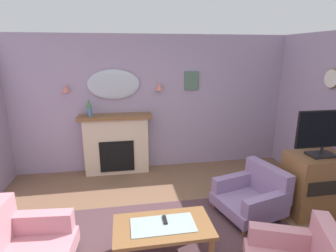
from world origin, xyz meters
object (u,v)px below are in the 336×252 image
tv_remote (165,220)px  coffee_table (163,229)px  fireplace (117,145)px  tv_flatscreen (325,132)px  mantel_vase_right (89,107)px  armchair_beside_couch (253,194)px  wall_mirror (114,84)px  tv_cabinet (315,184)px  wall_sconce_right (159,86)px  wall_sconce_left (66,88)px  wall_clock (332,78)px  framed_picture (192,81)px

tv_remote → coffee_table: bearing=-114.7°
fireplace → tv_flatscreen: (2.85, -1.89, 0.68)m
mantel_vase_right → armchair_beside_couch: size_ratio=0.32×
mantel_vase_right → wall_mirror: 0.61m
tv_remote → tv_cabinet: tv_cabinet is taller
wall_mirror → wall_sconce_right: 0.85m
wall_mirror → wall_sconce_left: (-0.85, -0.05, -0.05)m
wall_clock → coffee_table: 3.41m
wall_clock → tv_remote: (-2.80, -1.08, -1.45)m
framed_picture → armchair_beside_couch: bearing=-76.4°
armchair_beside_couch → tv_flatscreen: size_ratio=1.19×
framed_picture → tv_remote: 2.97m
fireplace → framed_picture: bearing=5.8°
framed_picture → tv_cabinet: (1.35, -2.02, -1.30)m
framed_picture → coffee_table: bearing=-110.5°
wall_sconce_right → framed_picture: framed_picture is taller
wall_sconce_left → tv_cabinet: size_ratio=0.16×
tv_remote → framed_picture: bearing=69.6°
wall_clock → wall_mirror: bearing=157.2°
mantel_vase_right → wall_sconce_right: (1.30, 0.12, 0.33)m
mantel_vase_right → armchair_beside_couch: (2.41, -1.73, -1.02)m
wall_mirror → tv_cabinet: size_ratio=1.07×
wall_mirror → tv_flatscreen: (2.85, -2.03, -0.46)m
coffee_table → armchair_beside_couch: 1.58m
wall_clock → tv_remote: wall_clock is taller
wall_mirror → wall_sconce_left: bearing=-176.6°
framed_picture → tv_flatscreen: framed_picture is taller
mantel_vase_right → wall_sconce_right: bearing=5.3°
mantel_vase_right → tv_cabinet: mantel_vase_right is taller
fireplace → wall_sconce_right: bearing=6.2°
mantel_vase_right → wall_mirror: wall_mirror is taller
wall_clock → framed_picture: (-1.86, 1.42, -0.15)m
coffee_table → tv_flatscreen: tv_flatscreen is taller
wall_sconce_left → coffee_table: size_ratio=0.13×
fireplace → framed_picture: size_ratio=3.78×
tv_flatscreen → tv_cabinet: bearing=90.0°
wall_sconce_left → framed_picture: (2.35, 0.06, 0.09)m
mantel_vase_right → framed_picture: framed_picture is taller
tv_remote → tv_cabinet: bearing=12.0°
fireplace → wall_clock: size_ratio=4.39×
mantel_vase_right → wall_sconce_right: 1.35m
coffee_table → wall_clock: bearing=22.2°
wall_sconce_left → armchair_beside_couch: wall_sconce_left is taller
fireplace → tv_remote: 2.42m
coffee_table → mantel_vase_right: bearing=112.3°
wall_sconce_left → tv_cabinet: wall_sconce_left is taller
wall_sconce_right → coffee_table: 2.84m
wall_sconce_left → wall_sconce_right: size_ratio=1.00×
wall_clock → tv_flatscreen: (-0.51, -0.62, -0.65)m
wall_sconce_left → tv_remote: bearing=-59.9°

